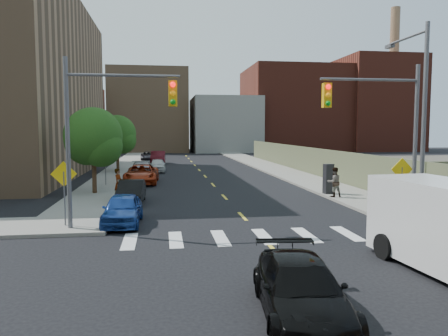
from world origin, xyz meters
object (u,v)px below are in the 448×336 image
object	(u,v)px
black_sedan	(301,289)
mailbox	(409,204)
parked_car_black	(131,192)
payphone	(328,179)
parked_car_maroon	(158,158)
pedestrian_east	(334,182)
parked_car_white	(157,165)
parked_car_silver	(142,170)
parked_car_red	(142,174)
pedestrian_west	(118,183)
parked_car_blue	(123,209)
parked_car_grey	(149,156)

from	to	relation	value
black_sedan	mailbox	distance (m)	12.28
parked_car_black	payphone	bearing A→B (deg)	6.70
parked_car_maroon	pedestrian_east	distance (m)	29.98
parked_car_white	parked_car_maroon	bearing A→B (deg)	91.34
black_sedan	mailbox	size ratio (longest dim) A/B	3.39
parked_car_silver	parked_car_red	bearing A→B (deg)	-91.17
parked_car_red	pedestrian_west	world-z (taller)	pedestrian_west
mailbox	parked_car_white	bearing A→B (deg)	100.40
black_sedan	parked_car_blue	bearing A→B (deg)	120.66
parked_car_white	mailbox	bearing A→B (deg)	-63.63
parked_car_black	parked_car_grey	xyz separation A→B (m)	(0.00, 33.72, -0.03)
pedestrian_west	parked_car_red	bearing A→B (deg)	11.15
mailbox	pedestrian_east	world-z (taller)	pedestrian_east
black_sedan	payphone	bearing A→B (deg)	72.60
parked_car_silver	parked_car_blue	bearing A→B (deg)	-93.70
black_sedan	mailbox	bearing A→B (deg)	54.73
parked_car_red	mailbox	world-z (taller)	parked_car_red
parked_car_white	parked_car_maroon	size ratio (longest dim) A/B	0.81
black_sedan	pedestrian_east	size ratio (longest dim) A/B	2.52
parked_car_grey	black_sedan	xyz separation A→B (m)	(4.70, -49.55, 0.03)
parked_car_grey	payphone	bearing A→B (deg)	-71.52
parked_car_blue	parked_car_silver	distance (m)	18.53
parked_car_silver	payphone	distance (m)	16.92
parked_car_red	pedestrian_east	bearing A→B (deg)	-36.68
parked_car_maroon	parked_car_grey	size ratio (longest dim) A/B	1.07
black_sedan	parked_car_white	bearing A→B (deg)	101.72
payphone	parked_car_grey	bearing A→B (deg)	101.13
parked_car_maroon	parked_car_red	bearing A→B (deg)	-91.52
parked_car_red	pedestrian_west	xyz separation A→B (m)	(-0.98, -7.91, 0.29)
payphone	parked_car_silver	bearing A→B (deg)	126.09
black_sedan	payphone	size ratio (longest dim) A/B	2.39
parked_car_blue	payphone	size ratio (longest dim) A/B	2.12
pedestrian_east	parked_car_grey	bearing A→B (deg)	-74.94
parked_car_grey	mailbox	distance (m)	42.30
payphone	pedestrian_east	xyz separation A→B (m)	(-0.17, -1.35, -0.05)
parked_car_silver	parked_car_white	size ratio (longest dim) A/B	1.22
parked_car_maroon	payphone	world-z (taller)	payphone
parked_car_silver	parked_car_white	world-z (taller)	parked_car_silver
payphone	pedestrian_west	size ratio (longest dim) A/B	1.07
parked_car_black	parked_car_white	distance (m)	18.06
parked_car_white	parked_car_grey	distance (m)	15.76
black_sedan	pedestrian_west	distance (m)	17.73
pedestrian_east	mailbox	bearing A→B (deg)	95.05
parked_car_black	pedestrian_east	world-z (taller)	pedestrian_east
parked_car_black	parked_car_silver	bearing A→B (deg)	92.04
parked_car_black	parked_car_grey	bearing A→B (deg)	92.04
parked_car_silver	parked_car_grey	size ratio (longest dim) A/B	1.06
parked_car_grey	pedestrian_east	bearing A→B (deg)	-72.50
parked_car_black	parked_car_white	size ratio (longest dim) A/B	1.02
parked_car_black	payphone	world-z (taller)	payphone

